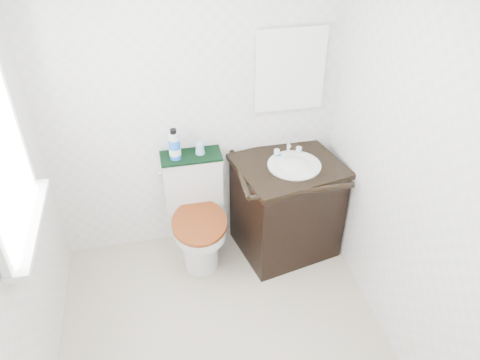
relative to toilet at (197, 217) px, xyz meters
name	(u,v)px	position (x,y,z in m)	size (l,w,h in m)	color
floor	(226,349)	(0.05, -0.96, -0.38)	(2.40, 2.40, 0.00)	beige
wall_back	(193,109)	(0.05, 0.24, 0.82)	(2.40, 2.40, 0.00)	white
wall_right	(414,185)	(1.15, -0.96, 0.82)	(2.40, 2.40, 0.00)	white
mirror	(290,70)	(0.76, 0.21, 1.07)	(0.50, 0.02, 0.60)	silver
toilet	(197,217)	(0.00, 0.00, 0.00)	(0.47, 0.66, 0.86)	silver
vanity	(286,205)	(0.72, -0.06, 0.06)	(0.88, 0.80, 0.92)	black
trash_bin	(201,227)	(0.05, 0.14, -0.22)	(0.22, 0.19, 0.30)	silver
towel	(191,156)	(0.00, 0.13, 0.50)	(0.46, 0.22, 0.02)	black
mouthwash_bottle	(174,145)	(-0.12, 0.11, 0.61)	(0.08, 0.08, 0.24)	blue
cup	(200,148)	(0.07, 0.14, 0.55)	(0.07, 0.07, 0.09)	#7FA3D0
soap_bar	(278,155)	(0.66, 0.06, 0.45)	(0.07, 0.05, 0.02)	#1A6E7D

